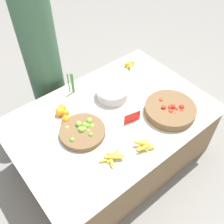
# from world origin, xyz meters

# --- Properties ---
(ground_plane) EXTENTS (12.00, 12.00, 0.00)m
(ground_plane) POSITION_xyz_m (0.00, 0.00, 0.00)
(ground_plane) COLOR gray
(market_table) EXTENTS (1.75, 1.20, 0.62)m
(market_table) POSITION_xyz_m (0.00, 0.00, 0.31)
(market_table) COLOR olive
(market_table) RESTS_ON ground_plane
(lime_bowl) EXTENTS (0.37, 0.37, 0.09)m
(lime_bowl) POSITION_xyz_m (-0.31, 0.00, 0.65)
(lime_bowl) COLOR brown
(lime_bowl) RESTS_ON market_table
(tomato_basket) EXTENTS (0.44, 0.44, 0.11)m
(tomato_basket) POSITION_xyz_m (0.42, -0.29, 0.66)
(tomato_basket) COLOR brown
(tomato_basket) RESTS_ON market_table
(orange_pile) EXTENTS (0.12, 0.21, 0.08)m
(orange_pile) POSITION_xyz_m (-0.33, 0.26, 0.66)
(orange_pile) COLOR orange
(orange_pile) RESTS_ON market_table
(metal_bowl) EXTENTS (0.30, 0.30, 0.10)m
(metal_bowl) POSITION_xyz_m (0.16, 0.19, 0.67)
(metal_bowl) COLOR #B7B7BF
(metal_bowl) RESTS_ON market_table
(price_sign) EXTENTS (0.15, 0.04, 0.10)m
(price_sign) POSITION_xyz_m (0.09, -0.16, 0.67)
(price_sign) COLOR red
(price_sign) RESTS_ON market_table
(veg_bundle) EXTENTS (0.05, 0.04, 0.22)m
(veg_bundle) POSITION_xyz_m (-0.09, 0.47, 0.73)
(veg_bundle) COLOR #4C8E42
(veg_bundle) RESTS_ON market_table
(banana_bunch_back_center) EXTENTS (0.20, 0.14, 0.06)m
(banana_bunch_back_center) POSITION_xyz_m (-0.28, -0.34, 0.64)
(banana_bunch_back_center) COLOR gold
(banana_bunch_back_center) RESTS_ON market_table
(banana_bunch_front_left) EXTENTS (0.16, 0.16, 0.06)m
(banana_bunch_front_left) POSITION_xyz_m (-0.02, -0.42, 0.65)
(banana_bunch_front_left) COLOR gold
(banana_bunch_front_left) RESTS_ON market_table
(banana_bunch_middle_right) EXTENTS (0.15, 0.15, 0.06)m
(banana_bunch_middle_right) POSITION_xyz_m (0.59, 0.43, 0.64)
(banana_bunch_middle_right) COLOR gold
(banana_bunch_middle_right) RESTS_ON market_table
(vendor_person) EXTENTS (0.34, 0.34, 1.71)m
(vendor_person) POSITION_xyz_m (-0.17, 0.85, 0.79)
(vendor_person) COLOR #385B42
(vendor_person) RESTS_ON ground_plane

